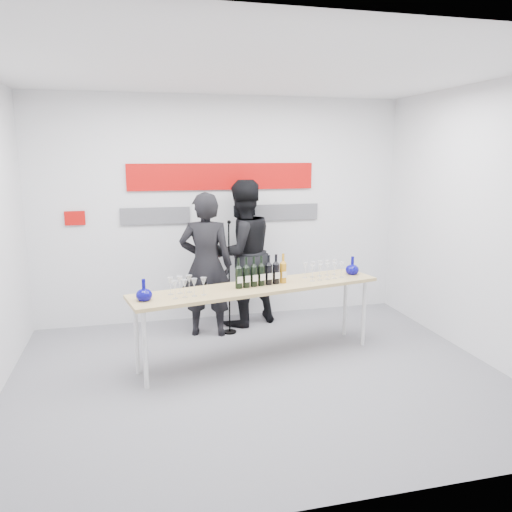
# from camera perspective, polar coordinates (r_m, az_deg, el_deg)

# --- Properties ---
(ground) EXTENTS (5.00, 5.00, 0.00)m
(ground) POSITION_cam_1_polar(r_m,az_deg,el_deg) (5.30, 0.27, -13.49)
(ground) COLOR slate
(ground) RESTS_ON ground
(back_wall) EXTENTS (5.00, 0.04, 3.00)m
(back_wall) POSITION_cam_1_polar(r_m,az_deg,el_deg) (6.80, -3.83, 5.27)
(back_wall) COLOR silver
(back_wall) RESTS_ON ground
(signage) EXTENTS (3.38, 0.02, 0.79)m
(signage) POSITION_cam_1_polar(r_m,az_deg,el_deg) (6.73, -4.29, 7.82)
(signage) COLOR #B70A07
(signage) RESTS_ON back_wall
(tasting_table) EXTENTS (2.85, 1.13, 0.84)m
(tasting_table) POSITION_cam_1_polar(r_m,az_deg,el_deg) (5.45, 0.25, -4.07)
(tasting_table) COLOR tan
(tasting_table) RESTS_ON ground
(wine_bottles) EXTENTS (0.62, 0.20, 0.33)m
(wine_bottles) POSITION_cam_1_polar(r_m,az_deg,el_deg) (5.41, 0.61, -1.69)
(wine_bottles) COLOR black
(wine_bottles) RESTS_ON tasting_table
(decanter_left) EXTENTS (0.16, 0.16, 0.21)m
(decanter_left) POSITION_cam_1_polar(r_m,az_deg,el_deg) (5.00, -12.70, -3.78)
(decanter_left) COLOR #090678
(decanter_left) RESTS_ON tasting_table
(decanter_right) EXTENTS (0.16, 0.16, 0.21)m
(decanter_right) POSITION_cam_1_polar(r_m,az_deg,el_deg) (6.04, 10.95, -1.06)
(decanter_right) COLOR #090678
(decanter_right) RESTS_ON tasting_table
(glasses_left) EXTENTS (0.39, 0.26, 0.18)m
(glasses_left) POSITION_cam_1_polar(r_m,az_deg,el_deg) (5.10, -8.08, -3.48)
(glasses_left) COLOR silver
(glasses_left) RESTS_ON tasting_table
(glasses_right) EXTENTS (0.49, 0.30, 0.18)m
(glasses_right) POSITION_cam_1_polar(r_m,az_deg,el_deg) (5.82, 7.73, -1.59)
(glasses_right) COLOR silver
(glasses_right) RESTS_ON tasting_table
(presenter_left) EXTENTS (0.74, 0.58, 1.80)m
(presenter_left) POSITION_cam_1_polar(r_m,az_deg,el_deg) (6.19, -5.72, -1.01)
(presenter_left) COLOR black
(presenter_left) RESTS_ON ground
(presenter_right) EXTENTS (1.13, 1.01, 1.92)m
(presenter_right) POSITION_cam_1_polar(r_m,az_deg,el_deg) (6.56, -1.63, 0.31)
(presenter_right) COLOR black
(presenter_right) RESTS_ON ground
(mic_stand) EXTENTS (0.17, 0.17, 1.45)m
(mic_stand) POSITION_cam_1_polar(r_m,az_deg,el_deg) (6.33, -3.05, -4.97)
(mic_stand) COLOR black
(mic_stand) RESTS_ON ground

